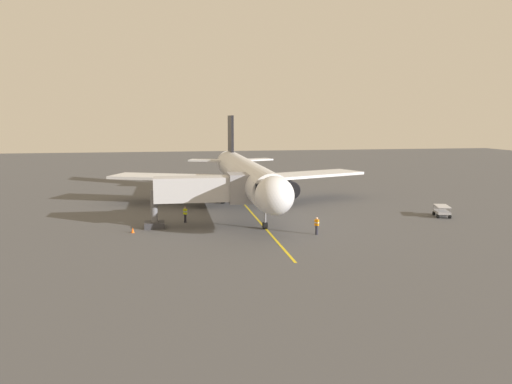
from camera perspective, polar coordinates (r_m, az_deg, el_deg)
ground_plane at (r=67.56m, az=-1.31°, el=-1.28°), size 220.00×220.00×0.00m
apron_lead_in_line at (r=59.33m, az=-0.23°, el=-2.59°), size 0.87×40.00×0.01m
airplane at (r=64.87m, az=-1.21°, el=1.90°), size 34.80×40.25×11.50m
jet_bridge at (r=53.18m, az=-5.18°, el=0.23°), size 11.42×3.24×5.40m
ground_crew_marshaller at (r=49.76m, az=6.72°, el=-3.70°), size 0.45×0.46×1.71m
ground_crew_wing_walker at (r=55.67m, az=-7.84°, el=-2.46°), size 0.47×0.44×1.71m
baggage_cart_near_nose at (r=62.09m, az=19.86°, el=-1.99°), size 2.15×2.89×1.27m
safety_cone_nose_left at (r=53.57m, az=-10.26°, el=-3.60°), size 0.32×0.32×0.55m
safety_cone_nose_right at (r=51.71m, az=-13.47°, el=-4.12°), size 0.32×0.32×0.55m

